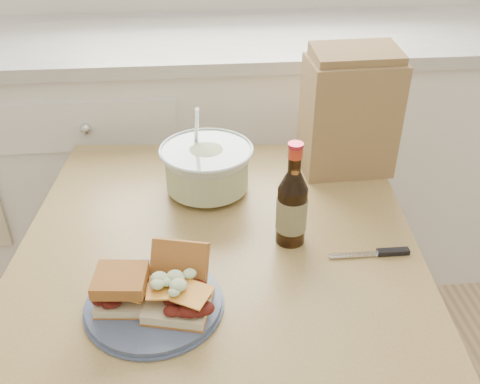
{
  "coord_description": "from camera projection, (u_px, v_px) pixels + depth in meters",
  "views": [
    {
      "loc": [
        -0.17,
        -0.11,
        1.46
      ],
      "look_at": [
        -0.08,
        0.9,
        0.81
      ],
      "focal_mm": 40.0,
      "sensor_mm": 36.0,
      "label": 1
    }
  ],
  "objects": [
    {
      "name": "coleslaw_bowl",
      "position": [
        207.0,
        170.0,
        1.33
      ],
      "size": [
        0.23,
        0.23,
        0.23
      ],
      "color": "silver",
      "rests_on": "dining_table"
    },
    {
      "name": "dining_table",
      "position": [
        220.0,
        271.0,
        1.26
      ],
      "size": [
        0.95,
        0.95,
        0.73
      ],
      "rotation": [
        0.0,
        0.0,
        -0.09
      ],
      "color": "tan",
      "rests_on": "ground"
    },
    {
      "name": "beer_bottle",
      "position": [
        292.0,
        206.0,
        1.14
      ],
      "size": [
        0.07,
        0.07,
        0.24
      ],
      "rotation": [
        0.0,
        0.0,
        0.19
      ],
      "color": "black",
      "rests_on": "dining_table"
    },
    {
      "name": "plate",
      "position": [
        154.0,
        303.0,
        1.01
      ],
      "size": [
        0.26,
        0.26,
        0.02
      ],
      "primitive_type": "cylinder",
      "color": "#465271",
      "rests_on": "dining_table"
    },
    {
      "name": "sandwich_left",
      "position": [
        122.0,
        289.0,
        0.98
      ],
      "size": [
        0.1,
        0.09,
        0.07
      ],
      "rotation": [
        0.0,
        0.0,
        -0.1
      ],
      "color": "beige",
      "rests_on": "plate"
    },
    {
      "name": "knife",
      "position": [
        383.0,
        253.0,
        1.14
      ],
      "size": [
        0.17,
        0.02,
        0.01
      ],
      "rotation": [
        0.0,
        0.0,
        -0.0
      ],
      "color": "silver",
      "rests_on": "dining_table"
    },
    {
      "name": "cabinet_run",
      "position": [
        241.0,
        153.0,
        2.06
      ],
      "size": [
        2.5,
        0.64,
        0.94
      ],
      "color": "white",
      "rests_on": "ground"
    },
    {
      "name": "sandwich_right",
      "position": [
        178.0,
        287.0,
        0.99
      ],
      "size": [
        0.14,
        0.18,
        0.1
      ],
      "rotation": [
        0.0,
        0.0,
        -0.24
      ],
      "color": "beige",
      "rests_on": "plate"
    },
    {
      "name": "paper_bag",
      "position": [
        349.0,
        116.0,
        1.38
      ],
      "size": [
        0.24,
        0.16,
        0.3
      ],
      "primitive_type": "cube",
      "rotation": [
        0.0,
        0.0,
        0.04
      ],
      "color": "#987949",
      "rests_on": "dining_table"
    }
  ]
}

